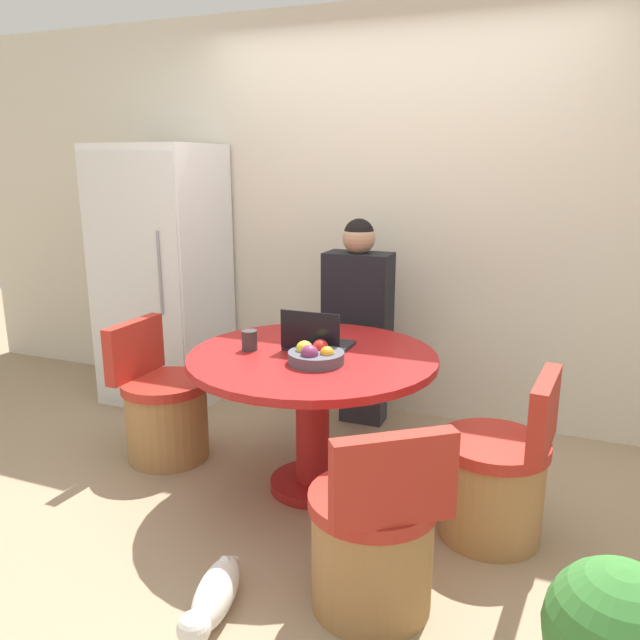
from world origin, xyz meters
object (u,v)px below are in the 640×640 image
(chair_left_side, at_px, (164,412))
(dining_table, at_px, (313,386))
(refrigerator, at_px, (163,276))
(laptop, at_px, (317,341))
(chair_right_side, at_px, (496,481))
(chair_near_right_corner, at_px, (374,543))
(cat, at_px, (213,597))
(fruit_bowl, at_px, (315,355))
(person_seated, at_px, (360,317))

(chair_left_side, bearing_deg, dining_table, -90.00)
(refrigerator, bearing_deg, laptop, -27.03)
(dining_table, bearing_deg, laptop, 97.98)
(chair_right_side, relative_size, laptop, 2.53)
(dining_table, xyz_separation_m, chair_right_side, (0.92, -0.08, -0.29))
(refrigerator, distance_m, chair_near_right_corner, 2.64)
(chair_left_side, height_order, cat, chair_left_side)
(chair_near_right_corner, height_order, fruit_bowl, fruit_bowl)
(refrigerator, relative_size, laptop, 5.69)
(refrigerator, relative_size, fruit_bowl, 6.63)
(chair_left_side, relative_size, fruit_bowl, 2.95)
(refrigerator, bearing_deg, person_seated, 0.42)
(laptop, bearing_deg, chair_left_side, 4.16)
(chair_right_side, bearing_deg, person_seated, -128.91)
(refrigerator, distance_m, chair_right_side, 2.64)
(laptop, relative_size, fruit_bowl, 1.17)
(chair_near_right_corner, bearing_deg, cat, -9.00)
(chair_left_side, relative_size, chair_near_right_corner, 1.00)
(chair_near_right_corner, bearing_deg, refrigerator, -74.65)
(dining_table, bearing_deg, cat, -88.58)
(dining_table, height_order, cat, dining_table)
(refrigerator, relative_size, person_seated, 1.33)
(refrigerator, height_order, person_seated, refrigerator)
(refrigerator, xyz_separation_m, chair_right_side, (2.40, -0.92, -0.61))
(dining_table, bearing_deg, fruit_bowl, -61.89)
(refrigerator, relative_size, cat, 3.32)
(refrigerator, distance_m, dining_table, 1.72)
(fruit_bowl, bearing_deg, cat, -92.70)
(chair_left_side, distance_m, cat, 1.42)
(chair_right_side, height_order, chair_near_right_corner, same)
(chair_left_side, xyz_separation_m, fruit_bowl, (0.99, -0.15, 0.50))
(dining_table, distance_m, chair_near_right_corner, 0.97)
(dining_table, xyz_separation_m, cat, (0.03, -1.02, -0.48))
(refrigerator, height_order, dining_table, refrigerator)
(person_seated, bearing_deg, chair_near_right_corner, 110.44)
(dining_table, bearing_deg, refrigerator, 150.59)
(dining_table, bearing_deg, person_seated, 92.31)
(chair_right_side, bearing_deg, cat, -38.48)
(person_seated, bearing_deg, cat, 91.83)
(person_seated, relative_size, fruit_bowl, 4.98)
(laptop, relative_size, cat, 0.58)
(refrigerator, relative_size, dining_table, 1.43)
(person_seated, relative_size, laptop, 4.28)
(chair_right_side, xyz_separation_m, laptop, (-0.93, 0.17, 0.50))
(chair_left_side, xyz_separation_m, person_seated, (0.89, 0.82, 0.45))
(refrigerator, xyz_separation_m, chair_near_right_corner, (2.03, -1.57, -0.61))
(refrigerator, distance_m, cat, 2.52)
(dining_table, xyz_separation_m, person_seated, (-0.03, 0.84, 0.16))
(person_seated, height_order, laptop, person_seated)
(refrigerator, bearing_deg, fruit_bowl, -31.84)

